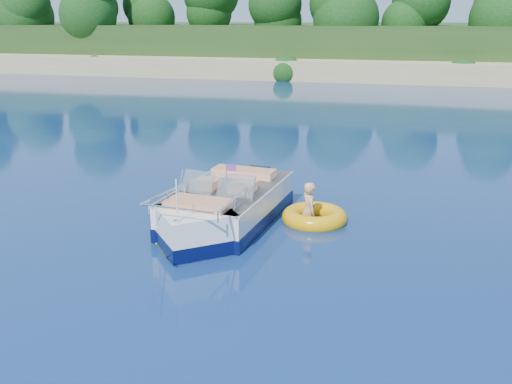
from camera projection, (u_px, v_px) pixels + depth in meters
ground at (183, 285)px, 10.06m from camera, size 160.00×160.00×0.00m
shoreline at (386, 50)px, 68.58m from camera, size 170.00×59.00×6.00m
treeline at (375, 6)px, 46.26m from camera, size 150.00×7.12×8.19m
motorboat at (222, 210)px, 12.86m from camera, size 2.29×5.61×1.87m
tow_tube at (314, 217)px, 13.20m from camera, size 1.92×1.92×0.40m
boy at (308, 221)px, 13.24m from camera, size 0.70×0.83×1.50m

